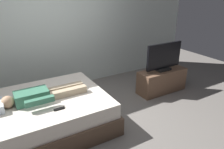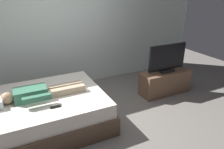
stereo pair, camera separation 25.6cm
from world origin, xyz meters
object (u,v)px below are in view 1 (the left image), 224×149
(person, at_px, (41,95))
(bed, at_px, (42,115))
(tv_stand, at_px, (162,81))
(tv, at_px, (164,57))
(remote, at_px, (59,109))

(person, bearing_deg, bed, 139.99)
(tv_stand, height_order, tv, tv)
(person, distance_m, tv, 2.58)
(person, relative_size, remote, 8.40)
(tv, bearing_deg, tv_stand, 14.04)
(bed, relative_size, remote, 13.98)
(tv_stand, bearing_deg, bed, -178.67)
(person, height_order, tv_stand, person)
(bed, bearing_deg, tv, 1.33)
(tv, bearing_deg, person, -178.12)
(remote, xyz_separation_m, tv, (2.42, 0.49, 0.24))
(bed, distance_m, remote, 0.55)
(person, bearing_deg, remote, -69.53)
(bed, xyz_separation_m, tv, (2.60, 0.06, 0.52))
(bed, height_order, tv_stand, bed)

